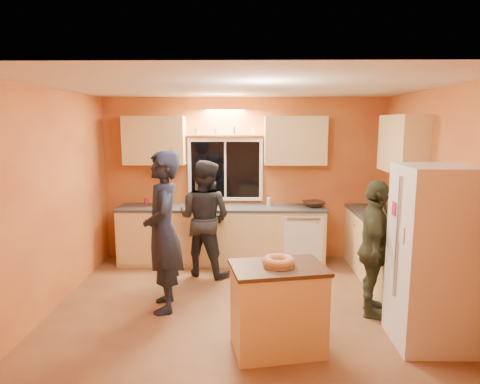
{
  "coord_description": "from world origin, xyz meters",
  "views": [
    {
      "loc": [
        0.06,
        -4.86,
        2.2
      ],
      "look_at": [
        -0.04,
        0.4,
        1.34
      ],
      "focal_mm": 32.0,
      "sensor_mm": 36.0,
      "label": 1
    }
  ],
  "objects_px": {
    "refrigerator": "(434,257)",
    "person_left": "(163,232)",
    "person_center": "(204,218)",
    "person_right": "(374,249)",
    "island": "(278,308)"
  },
  "relations": [
    {
      "from": "refrigerator",
      "to": "person_left",
      "type": "bearing_deg",
      "value": 164.85
    },
    {
      "from": "person_left",
      "to": "person_center",
      "type": "relative_size",
      "value": 1.13
    },
    {
      "from": "person_right",
      "to": "island",
      "type": "bearing_deg",
      "value": 138.83
    },
    {
      "from": "refrigerator",
      "to": "person_right",
      "type": "relative_size",
      "value": 1.15
    },
    {
      "from": "person_center",
      "to": "person_left",
      "type": "bearing_deg",
      "value": 95.31
    },
    {
      "from": "refrigerator",
      "to": "island",
      "type": "xyz_separation_m",
      "value": [
        -1.54,
        -0.16,
        -0.47
      ]
    },
    {
      "from": "person_left",
      "to": "person_center",
      "type": "xyz_separation_m",
      "value": [
        0.36,
        1.19,
        -0.11
      ]
    },
    {
      "from": "person_left",
      "to": "person_center",
      "type": "height_order",
      "value": "person_left"
    },
    {
      "from": "island",
      "to": "refrigerator",
      "type": "bearing_deg",
      "value": -5.34
    },
    {
      "from": "person_center",
      "to": "person_right",
      "type": "distance_m",
      "value": 2.44
    },
    {
      "from": "refrigerator",
      "to": "person_center",
      "type": "height_order",
      "value": "refrigerator"
    },
    {
      "from": "island",
      "to": "person_left",
      "type": "distance_m",
      "value": 1.66
    },
    {
      "from": "person_right",
      "to": "refrigerator",
      "type": "bearing_deg",
      "value": -134.88
    },
    {
      "from": "refrigerator",
      "to": "person_right",
      "type": "xyz_separation_m",
      "value": [
        -0.39,
        0.64,
        -0.11
      ]
    },
    {
      "from": "refrigerator",
      "to": "person_left",
      "type": "distance_m",
      "value": 2.92
    }
  ]
}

